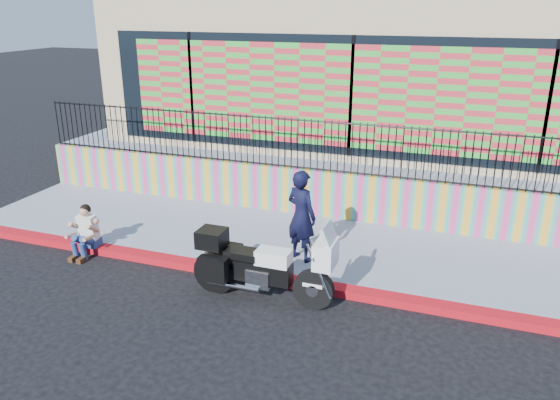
% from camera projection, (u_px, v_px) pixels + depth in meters
% --- Properties ---
extents(ground, '(90.00, 90.00, 0.00)m').
position_uv_depth(ground, '(295.00, 286.00, 10.08)').
color(ground, black).
rests_on(ground, ground).
extents(red_curb, '(16.00, 0.30, 0.15)m').
position_uv_depth(red_curb, '(295.00, 282.00, 10.05)').
color(red_curb, '#B70D17').
rests_on(red_curb, ground).
extents(sidewalk, '(16.00, 3.00, 0.15)m').
position_uv_depth(sidewalk, '(319.00, 247.00, 11.51)').
color(sidewalk, gray).
rests_on(sidewalk, ground).
extents(mural_wall, '(16.00, 0.20, 1.10)m').
position_uv_depth(mural_wall, '(339.00, 195.00, 12.71)').
color(mural_wall, '#E83D85').
rests_on(mural_wall, sidewalk).
extents(metal_fence, '(15.80, 0.04, 1.20)m').
position_uv_depth(metal_fence, '(341.00, 148.00, 12.32)').
color(metal_fence, black).
rests_on(metal_fence, mural_wall).
extents(elevated_platform, '(16.00, 10.00, 1.25)m').
position_uv_depth(elevated_platform, '(378.00, 147.00, 17.25)').
color(elevated_platform, gray).
rests_on(elevated_platform, ground).
extents(storefront_building, '(14.00, 8.06, 4.00)m').
position_uv_depth(storefront_building, '(382.00, 63.00, 16.16)').
color(storefront_building, tan).
rests_on(storefront_building, elevated_platform).
extents(police_motorcycle, '(2.54, 0.84, 1.58)m').
position_uv_depth(police_motorcycle, '(261.00, 264.00, 9.45)').
color(police_motorcycle, black).
rests_on(police_motorcycle, ground).
extents(police_officer, '(0.79, 0.67, 1.83)m').
position_uv_depth(police_officer, '(301.00, 216.00, 10.51)').
color(police_officer, black).
rests_on(police_officer, sidewalk).
extents(seated_man, '(0.54, 0.71, 1.06)m').
position_uv_depth(seated_man, '(84.00, 236.00, 11.13)').
color(seated_man, navy).
rests_on(seated_man, ground).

